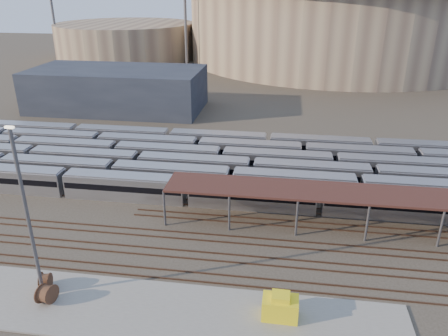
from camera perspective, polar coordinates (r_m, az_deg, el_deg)
ground at (r=56.46m, az=-0.09°, el=-8.73°), size 420.00×420.00×0.00m
apron at (r=45.66m, az=-9.61°, el=-17.95°), size 50.00×9.00×0.20m
subway_trains at (r=72.19m, az=0.41°, el=0.37°), size 124.42×23.90×3.60m
inspection_shed at (r=58.97m, az=22.22°, el=-3.61°), size 60.30×6.00×5.30m
empty_tracks at (r=52.30m, az=-0.93°, el=-11.53°), size 170.00×9.62×0.18m
stadium at (r=188.63m, az=14.67°, el=18.55°), size 124.00×124.00×32.50m
secondary_arena at (r=190.97m, az=-12.66°, el=15.92°), size 56.00×56.00×14.00m
service_building at (r=113.43m, az=-13.77°, el=9.97°), size 42.00×20.00×10.00m
floodlight_0 at (r=161.89m, az=-5.10°, el=19.97°), size 4.00×1.00×38.40m
floodlight_1 at (r=191.22m, az=-21.57°, el=19.06°), size 4.00×1.00×38.40m
floodlight_3 at (r=208.21m, az=4.01°, el=20.74°), size 4.00×1.00×38.40m
cable_reel_west at (r=50.65m, az=-22.29°, el=-13.48°), size 1.35×1.96×1.79m
cable_reel_east at (r=48.62m, az=-22.14°, el=-14.98°), size 1.54×2.22×2.03m
yard_light_pole at (r=45.56m, az=-24.26°, el=-5.84°), size 0.82×0.36×18.16m
yellow_equipment at (r=43.99m, az=7.33°, el=-17.66°), size 3.45×2.18×2.14m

